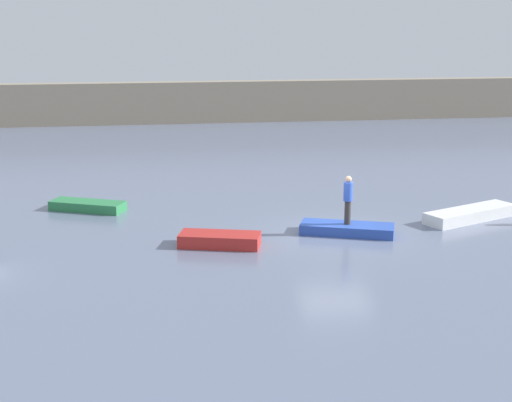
# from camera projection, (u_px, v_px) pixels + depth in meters

# --- Properties ---
(ground_plane) EXTENTS (120.00, 120.00, 0.00)m
(ground_plane) POSITION_uv_depth(u_px,v_px,m) (336.00, 235.00, 26.52)
(ground_plane) COLOR slate
(embankment_wall) EXTENTS (80.00, 1.20, 2.85)m
(embankment_wall) POSITION_uv_depth(u_px,v_px,m) (236.00, 102.00, 53.65)
(embankment_wall) COLOR gray
(embankment_wall) RESTS_ON ground_plane
(rowboat_green) EXTENTS (3.05, 2.07, 0.37)m
(rowboat_green) POSITION_uv_depth(u_px,v_px,m) (88.00, 206.00, 29.80)
(rowboat_green) COLOR #2D7F47
(rowboat_green) RESTS_ON ground_plane
(rowboat_red) EXTENTS (2.83, 1.73, 0.43)m
(rowboat_red) POSITION_uv_depth(u_px,v_px,m) (220.00, 240.00, 25.25)
(rowboat_red) COLOR red
(rowboat_red) RESTS_ON ground_plane
(rowboat_blue) EXTENTS (3.40, 2.15, 0.36)m
(rowboat_blue) POSITION_uv_depth(u_px,v_px,m) (347.00, 229.00, 26.63)
(rowboat_blue) COLOR #2B4CAD
(rowboat_blue) RESTS_ON ground_plane
(rowboat_white) EXTENTS (4.00, 2.54, 0.43)m
(rowboat_white) POSITION_uv_depth(u_px,v_px,m) (470.00, 214.00, 28.45)
(rowboat_white) COLOR white
(rowboat_white) RESTS_ON ground_plane
(person_blue_shirt) EXTENTS (0.32, 0.32, 1.71)m
(person_blue_shirt) POSITION_uv_depth(u_px,v_px,m) (348.00, 198.00, 26.36)
(person_blue_shirt) COLOR #38332D
(person_blue_shirt) RESTS_ON rowboat_blue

